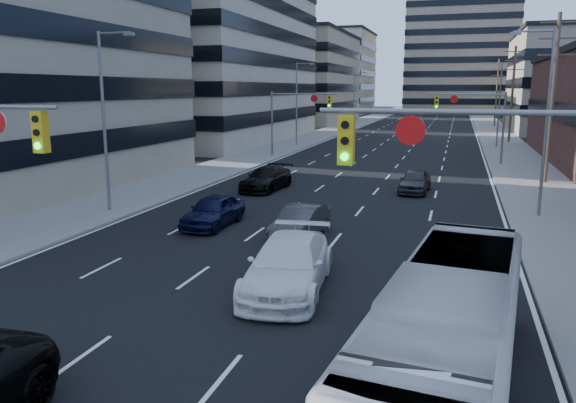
# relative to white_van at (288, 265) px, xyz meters

# --- Properties ---
(road_surface) EXTENTS (18.00, 300.00, 0.02)m
(road_surface) POSITION_rel_white_van_xyz_m (-1.60, 118.18, -0.82)
(road_surface) COLOR black
(road_surface) RESTS_ON ground
(sidewalk_left) EXTENTS (5.00, 300.00, 0.15)m
(sidewalk_left) POSITION_rel_white_van_xyz_m (-13.10, 118.18, -0.76)
(sidewalk_left) COLOR slate
(sidewalk_left) RESTS_ON ground
(sidewalk_right) EXTENTS (5.00, 300.00, 0.15)m
(sidewalk_right) POSITION_rel_white_van_xyz_m (9.90, 118.18, -0.76)
(sidewalk_right) COLOR slate
(sidewalk_right) RESTS_ON ground
(office_left_mid) EXTENTS (26.00, 34.00, 28.00)m
(office_left_mid) POSITION_rel_white_van_xyz_m (-28.60, 48.18, 13.17)
(office_left_mid) COLOR #ADA089
(office_left_mid) RESTS_ON ground
(office_left_far) EXTENTS (20.00, 30.00, 16.00)m
(office_left_far) POSITION_rel_white_van_xyz_m (-25.60, 88.18, 7.17)
(office_left_far) COLOR gray
(office_left_far) RESTS_ON ground
(bg_block_left) EXTENTS (24.00, 24.00, 20.00)m
(bg_block_left) POSITION_rel_white_van_xyz_m (-29.60, 128.18, 9.17)
(bg_block_left) COLOR #ADA089
(bg_block_left) RESTS_ON ground
(signal_near_right) EXTENTS (6.59, 0.33, 6.00)m
(signal_near_right) POSITION_rel_white_van_xyz_m (5.85, -3.82, 3.49)
(signal_near_right) COLOR slate
(signal_near_right) RESTS_ON ground
(signal_far_left) EXTENTS (6.09, 0.33, 6.00)m
(signal_far_left) POSITION_rel_white_van_xyz_m (-9.28, 33.18, 3.47)
(signal_far_left) COLOR slate
(signal_far_left) RESTS_ON ground
(signal_far_right) EXTENTS (6.09, 0.33, 6.00)m
(signal_far_right) POSITION_rel_white_van_xyz_m (6.08, 33.18, 3.47)
(signal_far_right) COLOR slate
(signal_far_right) RESTS_ON ground
(utility_pole_block) EXTENTS (2.20, 0.28, 11.00)m
(utility_pole_block) POSITION_rel_white_van_xyz_m (10.60, 24.18, 4.94)
(utility_pole_block) COLOR #4C3D2D
(utility_pole_block) RESTS_ON ground
(utility_pole_midblock) EXTENTS (2.20, 0.28, 11.00)m
(utility_pole_midblock) POSITION_rel_white_van_xyz_m (10.60, 54.18, 4.94)
(utility_pole_midblock) COLOR #4C3D2D
(utility_pole_midblock) RESTS_ON ground
(utility_pole_distant) EXTENTS (2.20, 0.28, 11.00)m
(utility_pole_distant) POSITION_rel_white_van_xyz_m (10.60, 84.18, 4.94)
(utility_pole_distant) COLOR #4C3D2D
(utility_pole_distant) RESTS_ON ground
(streetlight_left_near) EXTENTS (2.03, 0.22, 9.00)m
(streetlight_left_near) POSITION_rel_white_van_xyz_m (-11.94, 8.18, 4.22)
(streetlight_left_near) COLOR slate
(streetlight_left_near) RESTS_ON ground
(streetlight_left_mid) EXTENTS (2.03, 0.22, 9.00)m
(streetlight_left_mid) POSITION_rel_white_van_xyz_m (-11.94, 43.18, 4.22)
(streetlight_left_mid) COLOR slate
(streetlight_left_mid) RESTS_ON ground
(streetlight_left_far) EXTENTS (2.03, 0.22, 9.00)m
(streetlight_left_far) POSITION_rel_white_van_xyz_m (-11.94, 78.18, 4.22)
(streetlight_left_far) COLOR slate
(streetlight_left_far) RESTS_ON ground
(streetlight_right_near) EXTENTS (2.03, 0.22, 9.00)m
(streetlight_right_near) POSITION_rel_white_van_xyz_m (8.74, 13.18, 4.22)
(streetlight_right_near) COLOR slate
(streetlight_right_near) RESTS_ON ground
(streetlight_right_far) EXTENTS (2.03, 0.22, 9.00)m
(streetlight_right_far) POSITION_rel_white_van_xyz_m (8.74, 48.18, 4.22)
(streetlight_right_far) COLOR slate
(streetlight_right_far) RESTS_ON ground
(white_van) EXTENTS (2.92, 5.96, 1.67)m
(white_van) POSITION_rel_white_van_xyz_m (0.00, 0.00, 0.00)
(white_van) COLOR white
(white_van) RESTS_ON ground
(transit_bus) EXTENTS (3.53, 10.35, 2.83)m
(transit_bus) POSITION_rel_white_van_xyz_m (4.94, -5.33, 0.58)
(transit_bus) COLOR silver
(transit_bus) RESTS_ON ground
(sedan_blue) EXTENTS (1.85, 4.37, 1.47)m
(sedan_blue) POSITION_rel_white_van_xyz_m (-5.76, 7.06, -0.10)
(sedan_blue) COLOR black
(sedan_blue) RESTS_ON ground
(sedan_grey_center) EXTENTS (1.84, 4.27, 1.37)m
(sedan_grey_center) POSITION_rel_white_van_xyz_m (-1.34, 6.21, -0.15)
(sedan_grey_center) COLOR #353538
(sedan_grey_center) RESTS_ON ground
(sedan_black_far) EXTENTS (2.42, 5.11, 1.44)m
(sedan_black_far) POSITION_rel_white_van_xyz_m (-6.50, 16.74, -0.11)
(sedan_black_far) COLOR black
(sedan_black_far) RESTS_ON ground
(sedan_grey_right) EXTENTS (1.90, 4.22, 1.40)m
(sedan_grey_right) POSITION_rel_white_van_xyz_m (2.52, 18.57, -0.13)
(sedan_grey_right) COLOR #2F2F32
(sedan_grey_right) RESTS_ON ground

